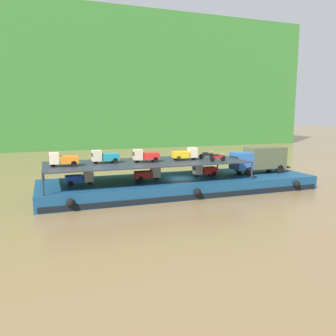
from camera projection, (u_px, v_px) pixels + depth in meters
The scene contains 14 objects.
ground_plane at pixel (180, 191), 37.88m from camera, with size 400.00×400.00×0.00m, color brown.
hillside_far_bank at pixel (95, 73), 93.96m from camera, with size 115.10×28.96×35.61m.
cargo_barge at pixel (180, 185), 37.74m from camera, with size 30.44×9.28×1.50m.
covered_lorry at pixel (260, 159), 40.63m from camera, with size 7.91×2.52×3.10m.
cargo_rack at pixel (147, 162), 36.07m from camera, with size 21.24×7.87×2.00m.
mini_truck_lower_stern at pixel (80, 178), 33.84m from camera, with size 2.75×1.21×1.38m.
mini_truck_lower_aft at pixel (148, 174), 36.29m from camera, with size 2.76×1.24×1.38m.
mini_truck_lower_mid at pixel (204, 170), 38.79m from camera, with size 2.75×1.22×1.38m.
mini_truck_upper_stern at pixel (63, 159), 32.74m from camera, with size 2.77×1.25×1.38m.
mini_truck_upper_mid at pixel (105, 157), 34.89m from camera, with size 2.80×1.30×1.38m.
mini_truck_upper_fore at pixel (146, 156), 35.72m from camera, with size 2.77×1.24×1.38m.
mini_truck_upper_bow at pixel (185, 154), 37.38m from camera, with size 2.79×1.29×1.38m.
motorcycle_upper_port at pixel (218, 158), 36.21m from camera, with size 1.90×0.55×0.87m.
motorcycle_upper_centre at pixel (207, 155), 38.37m from camera, with size 1.90×0.55×0.87m.
Camera 1 is at (-13.86, -34.36, 8.39)m, focal length 36.05 mm.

